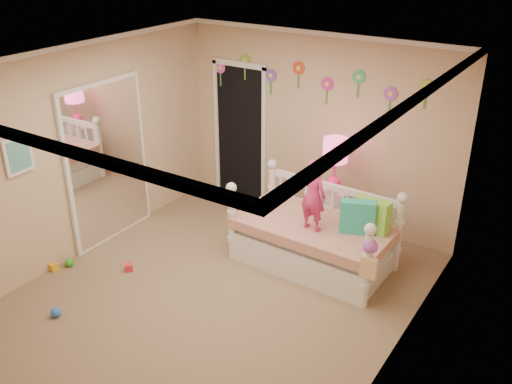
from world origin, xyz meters
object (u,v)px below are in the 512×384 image
Objects in this scene: daybed at (314,227)px; nightstand at (332,214)px; child at (313,195)px; table_lamp at (335,157)px.

daybed is 0.75m from nightstand.
daybed is 2.17× the size of child.
table_lamp is at bearing -76.97° from child.
table_lamp is (-0.11, 0.72, 0.64)m from daybed.
child is at bearing -80.20° from table_lamp.
table_lamp reaches higher than nightstand.
nightstand is at bearing 99.79° from daybed.
table_lamp is at bearing 99.79° from daybed.
daybed reaches higher than nightstand.
child is at bearing -71.92° from daybed.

